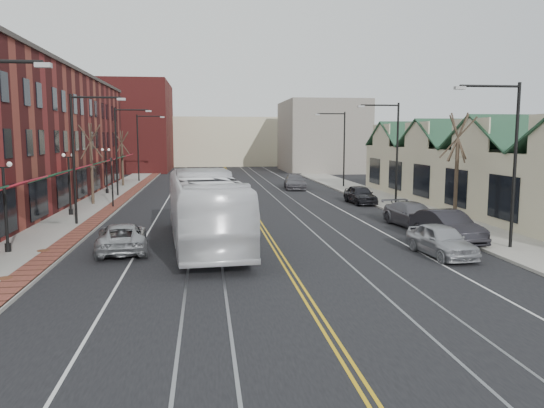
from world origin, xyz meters
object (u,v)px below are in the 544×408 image
object	(u,v)px
parked_car_a	(441,240)
parked_car_c	(413,215)
parked_car_d	(360,195)
transit_bus	(205,209)
parked_suv	(122,237)
parked_car_b	(447,226)

from	to	relation	value
parked_car_a	parked_car_c	distance (m)	8.09
parked_car_a	parked_car_d	bearing A→B (deg)	79.79
transit_bus	parked_suv	size ratio (longest dim) A/B	2.70
parked_suv	transit_bus	bearing A→B (deg)	-172.67
transit_bus	parked_suv	distance (m)	4.33
parked_car_a	parked_car_b	world-z (taller)	parked_car_b
parked_suv	parked_car_c	xyz separation A→B (m)	(16.80, 5.01, 0.05)
transit_bus	parked_car_a	world-z (taller)	transit_bus
transit_bus	parked_car_a	xyz separation A→B (m)	(10.98, -3.92, -1.14)
transit_bus	parked_car_b	bearing A→B (deg)	171.65
parked_car_b	parked_car_d	distance (m)	16.03
parked_car_c	parked_car_d	xyz separation A→B (m)	(0.00, 11.29, 0.01)
parked_suv	parked_car_b	size ratio (longest dim) A/B	0.99
parked_suv	parked_car_d	xyz separation A→B (m)	(16.80, 16.31, 0.06)
parked_suv	parked_car_a	distance (m)	15.27
parked_car_b	parked_car_a	bearing A→B (deg)	-126.17
parked_car_a	parked_car_d	world-z (taller)	parked_car_d
parked_suv	parked_car_a	xyz separation A→B (m)	(15.00, -2.87, 0.06)
parked_car_a	parked_car_c	world-z (taller)	parked_car_a
parked_suv	parked_car_c	world-z (taller)	parked_car_c
parked_car_a	parked_car_b	xyz separation A→B (m)	(1.76, 3.15, 0.08)
transit_bus	parked_suv	world-z (taller)	transit_bus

